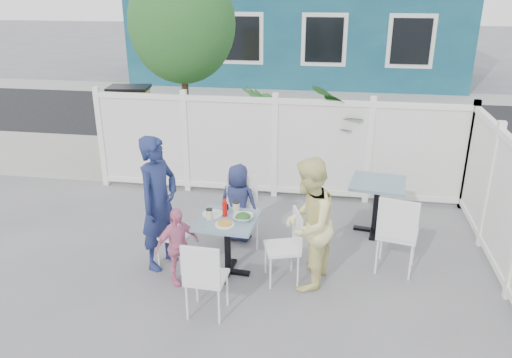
% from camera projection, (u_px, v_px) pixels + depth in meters
% --- Properties ---
extents(ground, '(80.00, 80.00, 0.00)m').
position_uv_depth(ground, '(240.00, 273.00, 5.94)').
color(ground, slate).
extents(near_sidewalk, '(24.00, 2.60, 0.01)m').
position_uv_depth(near_sidewalk, '(279.00, 166.00, 9.43)').
color(near_sidewalk, gray).
rests_on(near_sidewalk, ground).
extents(street, '(24.00, 5.00, 0.01)m').
position_uv_depth(street, '(296.00, 118.00, 12.83)').
color(street, black).
rests_on(street, ground).
extents(far_sidewalk, '(24.00, 1.60, 0.01)m').
position_uv_depth(far_sidewalk, '(305.00, 93.00, 15.67)').
color(far_sidewalk, gray).
rests_on(far_sidewalk, ground).
extents(fence_back, '(5.86, 0.08, 1.60)m').
position_uv_depth(fence_back, '(275.00, 150.00, 7.84)').
color(fence_back, white).
rests_on(fence_back, ground).
extents(fence_right, '(0.08, 3.66, 1.60)m').
position_uv_depth(fence_right, '(504.00, 210.00, 5.75)').
color(fence_right, white).
rests_on(fence_right, ground).
extents(tree, '(1.80, 1.62, 3.59)m').
position_uv_depth(tree, '(182.00, 24.00, 8.27)').
color(tree, '#382316').
rests_on(tree, ground).
extents(utility_cabinet, '(0.78, 0.60, 1.32)m').
position_uv_depth(utility_cabinet, '(132.00, 123.00, 9.82)').
color(utility_cabinet, yellow).
rests_on(utility_cabinet, ground).
extents(potted_shrub_a, '(0.99, 0.99, 1.61)m').
position_uv_depth(potted_shrub_a, '(263.00, 135.00, 8.52)').
color(potted_shrub_a, '#1A5021').
rests_on(potted_shrub_a, ground).
extents(potted_shrub_b, '(1.80, 1.92, 1.72)m').
position_uv_depth(potted_shrub_b, '(350.00, 138.00, 8.19)').
color(potted_shrub_b, '#1A5021').
rests_on(potted_shrub_b, ground).
extents(main_table, '(0.71, 0.71, 0.71)m').
position_uv_depth(main_table, '(227.00, 232.00, 5.76)').
color(main_table, '#445674').
rests_on(main_table, ground).
extents(spare_table, '(0.80, 0.80, 0.75)m').
position_uv_depth(spare_table, '(377.00, 193.00, 6.73)').
color(spare_table, '#445674').
rests_on(spare_table, ground).
extents(chair_left, '(0.47, 0.48, 0.86)m').
position_uv_depth(chair_left, '(171.00, 227.00, 5.97)').
color(chair_left, white).
rests_on(chair_left, ground).
extents(chair_right, '(0.47, 0.48, 0.85)m').
position_uv_depth(chair_right, '(288.00, 241.00, 5.65)').
color(chair_right, white).
rests_on(chair_right, ground).
extents(chair_back, '(0.48, 0.47, 0.90)m').
position_uv_depth(chair_back, '(243.00, 206.00, 6.49)').
color(chair_back, white).
rests_on(chair_back, ground).
extents(chair_near, '(0.41, 0.40, 0.87)m').
position_uv_depth(chair_near, '(204.00, 274.00, 4.99)').
color(chair_near, white).
rests_on(chair_near, ground).
extents(chair_spare, '(0.53, 0.52, 0.99)m').
position_uv_depth(chair_spare, '(397.00, 229.00, 5.75)').
color(chair_spare, white).
rests_on(chair_spare, ground).
extents(man, '(0.56, 0.69, 1.63)m').
position_uv_depth(man, '(159.00, 203.00, 5.85)').
color(man, navy).
rests_on(man, ground).
extents(woman, '(0.70, 0.83, 1.51)m').
position_uv_depth(woman, '(308.00, 224.00, 5.47)').
color(woman, '#F3E74D').
rests_on(woman, ground).
extents(boy, '(0.56, 0.41, 1.06)m').
position_uv_depth(boy, '(238.00, 203.00, 6.56)').
color(boy, navy).
rests_on(boy, ground).
extents(toddler, '(0.54, 0.54, 0.92)m').
position_uv_depth(toddler, '(177.00, 246.00, 5.61)').
color(toddler, pink).
rests_on(toddler, ground).
extents(plate_main, '(0.22, 0.22, 0.01)m').
position_uv_depth(plate_main, '(225.00, 224.00, 5.55)').
color(plate_main, white).
rests_on(plate_main, main_table).
extents(plate_side, '(0.24, 0.24, 0.02)m').
position_uv_depth(plate_side, '(213.00, 214.00, 5.81)').
color(plate_side, white).
rests_on(plate_side, main_table).
extents(salad_bowl, '(0.23, 0.23, 0.06)m').
position_uv_depth(salad_bowl, '(243.00, 218.00, 5.67)').
color(salad_bowl, white).
rests_on(salad_bowl, main_table).
extents(coffee_cup_a, '(0.08, 0.08, 0.11)m').
position_uv_depth(coffee_cup_a, '(209.00, 215.00, 5.68)').
color(coffee_cup_a, beige).
rests_on(coffee_cup_a, main_table).
extents(coffee_cup_b, '(0.08, 0.08, 0.12)m').
position_uv_depth(coffee_cup_b, '(236.00, 207.00, 5.85)').
color(coffee_cup_b, beige).
rests_on(coffee_cup_b, main_table).
extents(ketchup_bottle, '(0.06, 0.06, 0.18)m').
position_uv_depth(ketchup_bottle, '(225.00, 209.00, 5.74)').
color(ketchup_bottle, '#B40A09').
rests_on(ketchup_bottle, main_table).
extents(salt_shaker, '(0.03, 0.03, 0.07)m').
position_uv_depth(salt_shaker, '(226.00, 206.00, 5.94)').
color(salt_shaker, white).
rests_on(salt_shaker, main_table).
extents(pepper_shaker, '(0.03, 0.03, 0.08)m').
position_uv_depth(pepper_shaker, '(227.00, 207.00, 5.91)').
color(pepper_shaker, black).
rests_on(pepper_shaker, main_table).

